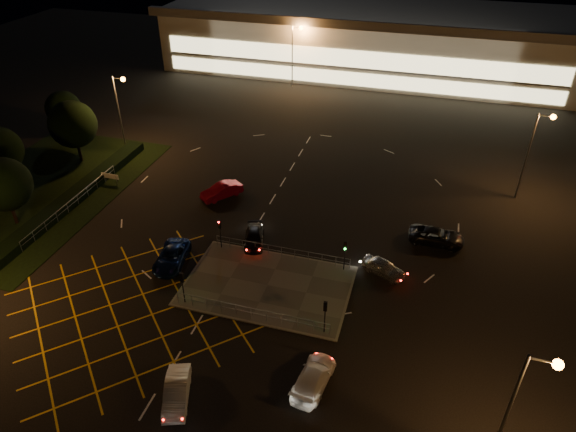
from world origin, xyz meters
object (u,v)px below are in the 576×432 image
(car_circ_red, at_px, (222,191))
(car_east_grey, at_px, (436,236))
(signal_se, at_px, (325,311))
(car_right_silver, at_px, (384,267))
(car_far_dkgrey, at_px, (254,237))
(car_left_blue, at_px, (172,257))
(car_approach_white, at_px, (313,377))
(signal_sw, at_px, (182,282))
(car_queue_white, at_px, (177,392))
(signal_ne, at_px, (345,250))
(signal_nw, at_px, (220,228))

(car_circ_red, distance_m, car_east_grey, 23.52)
(signal_se, distance_m, car_circ_red, 23.02)
(car_right_silver, bearing_deg, car_far_dkgrey, 108.51)
(car_left_blue, height_order, car_right_silver, car_left_blue)
(signal_se, height_order, car_right_silver, signal_se)
(car_right_silver, xyz_separation_m, car_approach_white, (-3.13, -13.59, 0.04))
(signal_sw, relative_size, car_left_blue, 0.59)
(signal_se, distance_m, car_queue_white, 12.22)
(car_right_silver, bearing_deg, signal_ne, 123.00)
(signal_nw, height_order, car_right_silver, signal_nw)
(car_queue_white, bearing_deg, signal_se, 27.07)
(car_east_grey, bearing_deg, signal_se, 153.18)
(car_circ_red, bearing_deg, car_approach_white, -15.98)
(car_circ_red, distance_m, car_approach_white, 27.09)
(signal_se, bearing_deg, car_left_blue, -16.45)
(car_far_dkgrey, height_order, car_circ_red, car_circ_red)
(car_queue_white, bearing_deg, car_east_grey, 35.96)
(signal_ne, relative_size, car_right_silver, 0.77)
(signal_ne, distance_m, car_east_grey, 10.48)
(car_queue_white, relative_size, car_far_dkgrey, 1.02)
(signal_ne, height_order, car_left_blue, signal_ne)
(car_approach_white, bearing_deg, signal_sw, -14.28)
(car_queue_white, bearing_deg, signal_sw, 93.06)
(car_east_grey, xyz_separation_m, car_approach_white, (-7.45, -19.80, -0.01))
(signal_sw, relative_size, car_approach_white, 0.63)
(car_right_silver, distance_m, car_approach_white, 13.95)
(car_far_dkgrey, distance_m, car_right_silver, 12.79)
(signal_se, distance_m, car_east_grey, 16.79)
(signal_ne, distance_m, car_circ_red, 18.01)
(signal_ne, relative_size, car_far_dkgrey, 0.72)
(car_circ_red, xyz_separation_m, car_approach_white, (15.98, -21.87, -0.06))
(signal_nw, xyz_separation_m, car_far_dkgrey, (2.76, 1.72, -1.73))
(signal_nw, xyz_separation_m, car_queue_white, (3.70, -16.81, -1.63))
(signal_nw, relative_size, car_left_blue, 0.59)
(signal_sw, xyz_separation_m, car_left_blue, (-3.50, 4.58, -1.63))
(car_far_dkgrey, bearing_deg, car_circ_red, 115.29)
(signal_se, height_order, car_east_grey, signal_se)
(car_far_dkgrey, bearing_deg, car_queue_white, -103.54)
(car_right_silver, bearing_deg, car_queue_white, 169.50)
(signal_se, distance_m, signal_nw, 14.41)
(car_east_grey, bearing_deg, car_approach_white, 160.47)
(signal_sw, relative_size, car_east_grey, 0.59)
(signal_nw, distance_m, car_queue_white, 17.29)
(car_queue_white, height_order, car_circ_red, car_circ_red)
(signal_ne, bearing_deg, signal_nw, 180.00)
(car_east_grey, bearing_deg, car_right_silver, 146.22)
(signal_nw, distance_m, signal_ne, 12.00)
(signal_se, relative_size, car_east_grey, 0.59)
(car_circ_red, xyz_separation_m, car_east_grey, (23.43, -2.07, -0.04))
(car_left_blue, relative_size, car_right_silver, 1.31)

